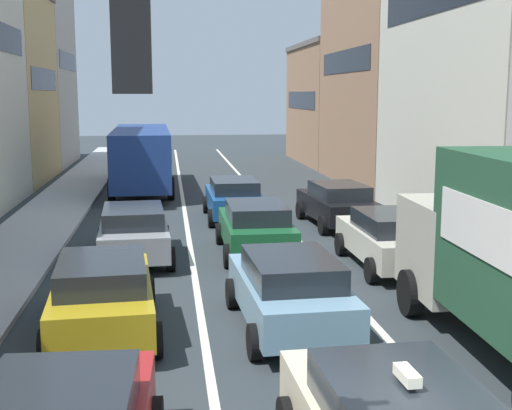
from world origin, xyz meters
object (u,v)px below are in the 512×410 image
Objects in this scene: sedan_centre_lane_second at (290,289)px; wagon_left_lane_second at (103,293)px; bus_mid_queue_primary at (142,153)px; sedan_left_lane_third at (134,231)px; sedan_right_lane_behind_truck at (390,238)px; hatchback_centre_lane_third at (256,227)px; coupe_centre_lane_fourth at (234,198)px; wagon_right_lane_far at (338,203)px.

wagon_left_lane_second is (-3.56, 0.20, 0.00)m from sedan_centre_lane_second.
sedan_left_lane_third is at bearing 179.80° from bus_mid_queue_primary.
wagon_left_lane_second is at bearing 84.48° from sedan_centre_lane_second.
sedan_right_lane_behind_truck is at bearing -107.37° from sedan_left_lane_third.
bus_mid_queue_primary is at bearing -1.88° from sedan_left_lane_third.
bus_mid_queue_primary is at bearing 15.14° from hatchback_centre_lane_third.
sedan_centre_lane_second is at bearing -171.26° from bus_mid_queue_primary.
sedan_left_lane_third is 6.64m from coupe_centre_lane_fourth.
sedan_centre_lane_second and wagon_right_lane_far have the same top height.
bus_mid_queue_primary is (-3.50, 19.92, 0.96)m from sedan_centre_lane_second.
hatchback_centre_lane_third is 5.55m from coupe_centre_lane_fourth.
sedan_centre_lane_second is at bearing 178.71° from hatchback_centre_lane_third.
coupe_centre_lane_fourth is (-0.09, 5.55, 0.00)m from hatchback_centre_lane_third.
sedan_right_lane_behind_truck is (7.01, 4.15, 0.00)m from wagon_left_lane_second.
bus_mid_queue_primary is (-3.57, 8.09, 0.96)m from coupe_centre_lane_fourth.
wagon_left_lane_second is at bearing 178.61° from bus_mid_queue_primary.
sedan_centre_lane_second is 1.01× the size of coupe_centre_lane_fourth.
coupe_centre_lane_fourth is 1.00× the size of sedan_right_lane_behind_truck.
sedan_centre_lane_second is 11.83m from coupe_centre_lane_fourth.
sedan_left_lane_third is at bearing 117.40° from wagon_right_lane_far.
wagon_left_lane_second and sedan_right_lane_behind_truck have the same top height.
wagon_left_lane_second is 1.00× the size of wagon_right_lane_far.
sedan_right_lane_behind_truck is 0.41× the size of bus_mid_queue_primary.
coupe_centre_lane_fourth is at bearing -20.97° from wagon_left_lane_second.
bus_mid_queue_primary reaches higher than sedan_right_lane_behind_truck.
coupe_centre_lane_fourth is (3.32, 5.75, 0.00)m from sedan_left_lane_third.
hatchback_centre_lane_third and wagon_right_lane_far have the same top height.
bus_mid_queue_primary reaches higher than coupe_centre_lane_fourth.
wagon_right_lane_far is at bearing -116.51° from coupe_centre_lane_fourth.
wagon_left_lane_second is at bearing 141.01° from wagon_right_lane_far.
sedan_centre_lane_second is 10.73m from wagon_right_lane_far.
coupe_centre_lane_fourth is 8.21m from sedan_right_lane_behind_truck.
wagon_left_lane_second is 1.02× the size of sedan_right_lane_behind_truck.
bus_mid_queue_primary is (-0.24, 13.84, 0.96)m from sedan_left_lane_third.
coupe_centre_lane_fourth is at bearing -2.63° from sedan_centre_lane_second.
sedan_right_lane_behind_truck is (3.39, -7.48, 0.00)m from coupe_centre_lane_fourth.
bus_mid_queue_primary is at bearing 23.44° from coupe_centre_lane_fourth.
hatchback_centre_lane_third is at bearing -89.67° from sedan_left_lane_third.
sedan_centre_lane_second is at bearing 179.33° from coupe_centre_lane_fourth.
coupe_centre_lane_fourth is at bearing 24.14° from sedan_right_lane_behind_truck.
sedan_centre_lane_second and hatchback_centre_lane_third have the same top height.
wagon_right_lane_far is (0.05, 5.79, 0.00)m from sedan_right_lane_behind_truck.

